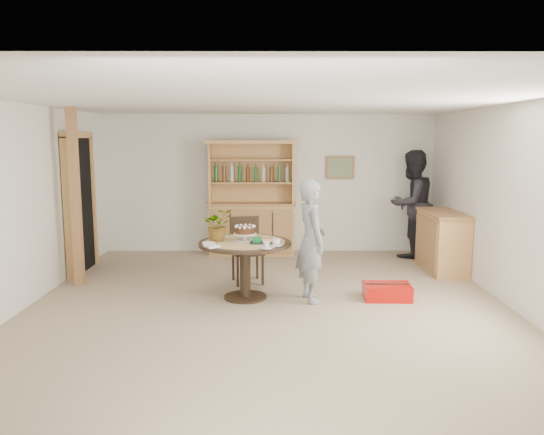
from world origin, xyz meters
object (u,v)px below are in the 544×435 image
(dining_chair, at_px, (246,245))
(teen_boy, at_px, (311,240))
(red_suitcase, at_px, (387,292))
(sideboard, at_px, (442,241))
(dining_table, at_px, (245,253))
(adult_person, at_px, (412,204))
(hutch, at_px, (252,216))

(dining_chair, relative_size, teen_boy, 0.60)
(dining_chair, height_order, red_suitcase, dining_chair)
(red_suitcase, bearing_deg, sideboard, 53.43)
(red_suitcase, bearing_deg, dining_table, 179.94)
(dining_chair, height_order, adult_person, adult_person)
(sideboard, xyz_separation_m, teen_boy, (-2.19, -1.55, 0.32))
(dining_table, bearing_deg, teen_boy, -6.71)
(red_suitcase, bearing_deg, dining_chair, 156.37)
(dining_chair, relative_size, red_suitcase, 1.54)
(hutch, height_order, adult_person, hutch)
(dining_table, xyz_separation_m, red_suitcase, (1.85, -0.06, -0.50))
(hutch, relative_size, teen_boy, 1.29)
(teen_boy, relative_size, adult_person, 0.84)
(dining_table, bearing_deg, sideboard, 25.49)
(dining_chair, xyz_separation_m, red_suitcase, (1.87, -0.89, -0.43))
(adult_person, xyz_separation_m, red_suitcase, (-0.95, -2.51, -0.84))
(teen_boy, distance_m, red_suitcase, 1.21)
(teen_boy, distance_m, adult_person, 3.21)
(sideboard, distance_m, dining_table, 3.37)
(teen_boy, xyz_separation_m, red_suitcase, (1.00, 0.04, -0.69))
(dining_table, bearing_deg, adult_person, 41.19)
(hutch, relative_size, dining_chair, 2.16)
(hutch, distance_m, teen_boy, 2.92)
(hutch, xyz_separation_m, adult_person, (2.80, -0.24, 0.25))
(dining_chair, relative_size, adult_person, 0.50)
(hutch, bearing_deg, dining_chair, -90.54)
(sideboard, height_order, red_suitcase, sideboard)
(dining_table, relative_size, dining_chair, 1.27)
(dining_table, bearing_deg, hutch, 90.03)
(sideboard, height_order, teen_boy, teen_boy)
(dining_chair, bearing_deg, dining_table, -102.65)
(dining_table, relative_size, teen_boy, 0.76)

